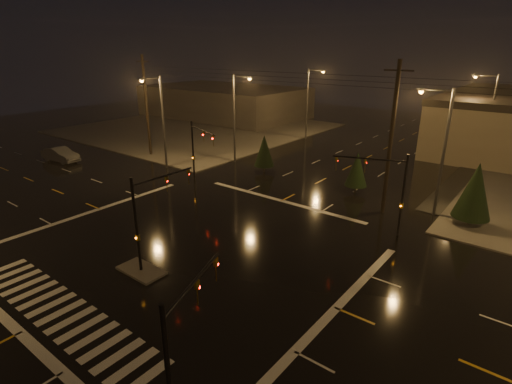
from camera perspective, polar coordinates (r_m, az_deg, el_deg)
ground at (r=27.76m, az=-9.40°, el=-7.75°), size 140.00×140.00×0.00m
sidewalk_nw at (r=68.23m, az=-8.28°, el=9.05°), size 36.00×36.00×0.12m
median_island at (r=25.57m, az=-16.06°, el=-10.72°), size 3.00×1.60×0.15m
crosswalk at (r=23.61m, az=-26.10°, el=-15.15°), size 15.00×2.60×0.01m
stop_bar_near at (r=23.07m, az=-30.67°, el=-16.92°), size 16.00×0.50×0.01m
stop_bar_far at (r=35.37m, az=3.68°, el=-1.25°), size 16.00×0.50×0.01m
commercial_block at (r=79.73m, az=-4.63°, el=12.76°), size 30.00×18.00×5.60m
signal_mast_median at (r=24.45m, az=-15.15°, el=-2.46°), size 0.25×4.59×6.00m
signal_mast_ne at (r=29.35m, az=18.33°, el=1.08°), size 4.84×1.86×6.00m
signal_mast_nw at (r=39.52m, az=-8.43°, el=6.62°), size 4.84×1.86×6.00m
signal_mast_se at (r=13.91m, az=-10.77°, el=-21.28°), size 1.55×3.87×6.00m
streetlight_1 at (r=45.88m, az=-2.86°, el=11.22°), size 2.77×0.32×10.00m
streetlight_2 at (r=58.82m, az=7.61°, el=13.02°), size 2.77×0.32×10.00m
streetlight_3 at (r=33.87m, az=24.88°, el=6.23°), size 2.77×0.32×10.00m
streetlight_4 at (r=53.29m, az=30.26°, el=9.81°), size 2.77×0.32×10.00m
streetlight_5 at (r=44.63m, az=-13.49°, el=10.45°), size 0.32×2.77×10.00m
utility_pole_0 at (r=50.98m, az=-15.38°, el=11.81°), size 2.20×0.32×12.00m
utility_pole_1 at (r=32.76m, az=18.70°, el=7.21°), size 2.20×0.32×12.00m
conifer_0 at (r=33.66m, az=28.81°, el=0.20°), size 2.72×2.72×4.95m
conifer_3 at (r=42.86m, az=1.19°, el=5.94°), size 2.15×2.15×4.07m
conifer_4 at (r=37.71m, az=14.22°, el=3.19°), size 2.03×2.03×3.87m
car_crossing at (r=52.69m, az=-26.17°, el=4.84°), size 5.33×2.41×1.70m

